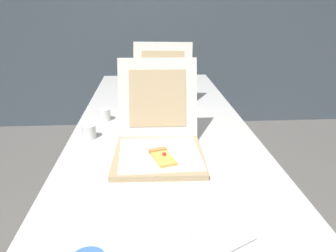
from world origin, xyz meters
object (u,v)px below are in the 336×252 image
at_px(cup_white_mid, 104,115).
at_px(pizza_box_front, 158,142).
at_px(napkin_pile, 221,231).
at_px(cup_white_near_center, 89,132).
at_px(pizza_box_middle, 161,102).
at_px(table, 162,133).

bearing_deg(cup_white_mid, pizza_box_front, -57.30).
bearing_deg(napkin_pile, cup_white_near_center, 124.09).
height_order(pizza_box_front, napkin_pile, pizza_box_front).
xyz_separation_m(pizza_box_middle, napkin_pile, (0.12, -1.05, -0.05)).
distance_m(table, napkin_pile, 0.85).
xyz_separation_m(pizza_box_front, napkin_pile, (0.15, -0.50, -0.05)).
xyz_separation_m(cup_white_near_center, napkin_pile, (0.46, -0.68, -0.03)).
bearing_deg(pizza_box_front, cup_white_mid, 124.35).
height_order(pizza_box_middle, napkin_pile, pizza_box_middle).
distance_m(cup_white_mid, napkin_pile, 1.01).
relative_size(pizza_box_front, cup_white_mid, 7.56).
bearing_deg(pizza_box_front, table, 86.64).
distance_m(pizza_box_middle, napkin_pile, 1.06).
distance_m(pizza_box_front, pizza_box_middle, 0.55).
height_order(pizza_box_middle, cup_white_mid, pizza_box_middle).
bearing_deg(pizza_box_middle, pizza_box_front, -86.45).
xyz_separation_m(table, cup_white_mid, (-0.30, 0.08, 0.08)).
relative_size(pizza_box_middle, cup_white_near_center, 7.47).
bearing_deg(table, cup_white_near_center, -155.99).
xyz_separation_m(table, napkin_pile, (0.12, -0.84, 0.05)).
distance_m(table, cup_white_mid, 0.32).
relative_size(pizza_box_middle, cup_white_mid, 7.47).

